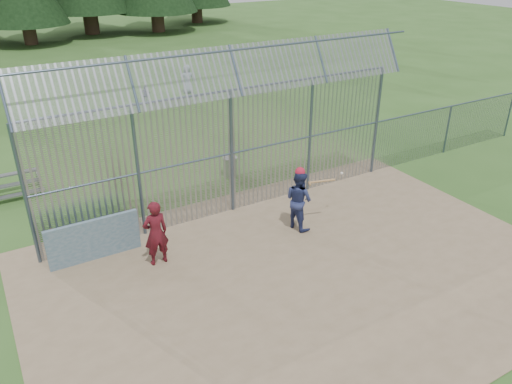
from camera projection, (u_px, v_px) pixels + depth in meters
ground at (293, 262)px, 13.72m from camera, size 120.00×120.00×0.00m
dirt_infield at (303, 271)px, 13.33m from camera, size 14.00×10.00×0.02m
dugout_wall at (94, 240)px, 13.61m from camera, size 2.50×0.12×1.20m
batter at (299, 200)px, 14.99m from camera, size 0.87×1.03×1.87m
onlooker at (156, 233)px, 13.26m from camera, size 0.69×0.47×1.87m
bg_kid_standing at (187, 79)px, 28.90m from camera, size 0.82×0.54×1.65m
bg_kid_seated at (146, 95)px, 27.10m from camera, size 0.62×0.42×0.97m
batting_gear at (304, 173)px, 14.65m from camera, size 1.75×0.44×0.59m
trash_can at (230, 166)px, 18.67m from camera, size 0.56×0.56×0.82m
backstop_fence at (282, 133)px, 16.13m from camera, size 20.09×0.81×5.30m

